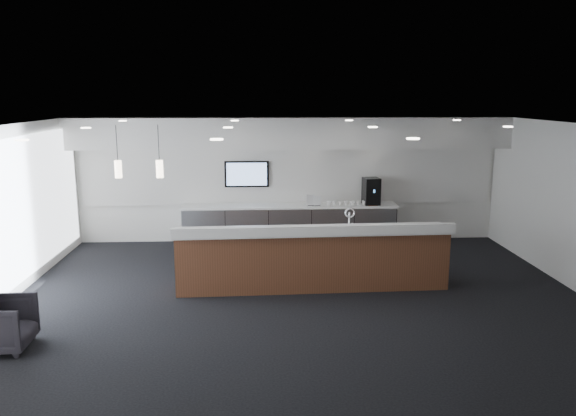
{
  "coord_description": "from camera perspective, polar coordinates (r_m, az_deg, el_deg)",
  "views": [
    {
      "loc": [
        -0.68,
        -9.32,
        3.5
      ],
      "look_at": [
        -0.15,
        1.3,
        1.35
      ],
      "focal_mm": 35.0,
      "sensor_mm": 36.0,
      "label": 1
    }
  ],
  "objects": [
    {
      "name": "info_sign_left",
      "position": [
        13.13,
        3.0,
        0.74
      ],
      "size": [
        0.17,
        0.02,
        0.23
      ],
      "primitive_type": "cube",
      "rotation": [
        0.0,
        0.0,
        0.01
      ],
      "color": "silver",
      "rests_on": "back_credenza"
    },
    {
      "name": "soffit_bulkhead",
      "position": [
        12.92,
        0.16,
        7.68
      ],
      "size": [
        10.0,
        0.9,
        0.7
      ],
      "primitive_type": "cube",
      "color": "silver",
      "rests_on": "back_wall"
    },
    {
      "name": "back_credenza",
      "position": [
        13.33,
        0.14,
        -1.66
      ],
      "size": [
        5.06,
        0.66,
        0.95
      ],
      "color": "gray",
      "rests_on": "ground"
    },
    {
      "name": "cup_0",
      "position": [
        13.35,
        8.33,
        0.54
      ],
      "size": [
        0.11,
        0.11,
        0.1
      ],
      "primitive_type": "imported",
      "color": "white",
      "rests_on": "back_credenza"
    },
    {
      "name": "cup_4",
      "position": [
        13.26,
        5.96,
        0.52
      ],
      "size": [
        0.15,
        0.15,
        0.1
      ],
      "primitive_type": "imported",
      "rotation": [
        0.0,
        0.0,
        2.58
      ],
      "color": "white",
      "rests_on": "back_credenza"
    },
    {
      "name": "left_wall",
      "position": [
        10.47,
        -27.17,
        -0.84
      ],
      "size": [
        0.02,
        8.0,
        3.0
      ],
      "primitive_type": "cube",
      "color": "silver",
      "rests_on": "ground"
    },
    {
      "name": "pendant_right",
      "position": [
        10.49,
        -16.23,
        4.15
      ],
      "size": [
        0.12,
        0.12,
        0.3
      ],
      "primitive_type": "cylinder",
      "color": "#FFE8C6",
      "rests_on": "ceiling"
    },
    {
      "name": "cup_6",
      "position": [
        13.22,
        4.76,
        0.51
      ],
      "size": [
        0.16,
        0.16,
        0.1
      ],
      "primitive_type": "imported",
      "rotation": [
        0.0,
        0.0,
        3.87
      ],
      "color": "white",
      "rests_on": "back_credenza"
    },
    {
      "name": "ceiling",
      "position": [
        9.36,
        1.32,
        8.39
      ],
      "size": [
        10.0,
        8.0,
        0.02
      ],
      "primitive_type": "cube",
      "color": "black",
      "rests_on": "back_wall"
    },
    {
      "name": "cup_5",
      "position": [
        13.24,
        5.36,
        0.52
      ],
      "size": [
        0.12,
        0.12,
        0.1
      ],
      "primitive_type": "imported",
      "rotation": [
        0.0,
        0.0,
        3.23
      ],
      "color": "white",
      "rests_on": "back_credenza"
    },
    {
      "name": "cup_1",
      "position": [
        13.33,
        7.74,
        0.54
      ],
      "size": [
        0.15,
        0.15,
        0.1
      ],
      "primitive_type": "imported",
      "rotation": [
        0.0,
        0.0,
        0.65
      ],
      "color": "white",
      "rests_on": "back_credenza"
    },
    {
      "name": "ground",
      "position": [
        9.98,
        1.24,
        -9.08
      ],
      "size": [
        10.0,
        10.0,
        0.0
      ],
      "primitive_type": "plane",
      "color": "black",
      "rests_on": "ground"
    },
    {
      "name": "cup_3",
      "position": [
        13.28,
        6.55,
        0.53
      ],
      "size": [
        0.14,
        0.14,
        0.1
      ],
      "primitive_type": "imported",
      "rotation": [
        0.0,
        0.0,
        1.94
      ],
      "color": "white",
      "rests_on": "back_credenza"
    },
    {
      "name": "service_counter",
      "position": [
        10.3,
        2.52,
        -5.06
      ],
      "size": [
        5.01,
        1.0,
        1.49
      ],
      "rotation": [
        0.0,
        0.0,
        0.03
      ],
      "color": "brown",
      "rests_on": "ground"
    },
    {
      "name": "alcove_panel",
      "position": [
        13.45,
        0.07,
        3.33
      ],
      "size": [
        9.8,
        0.06,
        1.4
      ],
      "primitive_type": "cube",
      "color": "silver",
      "rests_on": "back_wall"
    },
    {
      "name": "info_sign_right",
      "position": [
        13.12,
        2.28,
        0.81
      ],
      "size": [
        0.2,
        0.05,
        0.26
      ],
      "primitive_type": "cube",
      "rotation": [
        0.0,
        0.0,
        0.16
      ],
      "color": "silver",
      "rests_on": "back_credenza"
    },
    {
      "name": "ceiling_can_lights",
      "position": [
        9.36,
        1.32,
        8.2
      ],
      "size": [
        7.0,
        5.0,
        0.02
      ],
      "primitive_type": null,
      "color": "silver",
      "rests_on": "ceiling"
    },
    {
      "name": "cup_7",
      "position": [
        13.2,
        4.16,
        0.51
      ],
      "size": [
        0.13,
        0.13,
        0.1
      ],
      "primitive_type": "imported",
      "rotation": [
        0.0,
        0.0,
        4.52
      ],
      "color": "white",
      "rests_on": "back_credenza"
    },
    {
      "name": "coffee_machine",
      "position": [
        13.39,
        8.44,
        1.7
      ],
      "size": [
        0.4,
        0.5,
        0.63
      ],
      "rotation": [
        0.0,
        0.0,
        0.1
      ],
      "color": "black",
      "rests_on": "back_credenza"
    },
    {
      "name": "armchair",
      "position": [
        8.9,
        -27.06,
        -10.52
      ],
      "size": [
        0.82,
        0.8,
        0.72
      ],
      "primitive_type": "imported",
      "rotation": [
        0.0,
        0.0,
        1.61
      ],
      "color": "black",
      "rests_on": "ground"
    },
    {
      "name": "back_wall",
      "position": [
        13.49,
        0.06,
        2.92
      ],
      "size": [
        10.0,
        0.02,
        3.0
      ],
      "primitive_type": "cube",
      "color": "silver",
      "rests_on": "ground"
    },
    {
      "name": "cup_2",
      "position": [
        13.3,
        7.15,
        0.53
      ],
      "size": [
        0.14,
        0.14,
        0.1
      ],
      "primitive_type": "imported",
      "rotation": [
        0.0,
        0.0,
        1.29
      ],
      "color": "white",
      "rests_on": "back_credenza"
    },
    {
      "name": "wall_tv",
      "position": [
        13.36,
        -4.21,
        3.46
      ],
      "size": [
        1.05,
        0.08,
        0.62
      ],
      "color": "black",
      "rests_on": "back_wall"
    },
    {
      "name": "pendant_left",
      "position": [
        10.35,
        -12.45,
        4.24
      ],
      "size": [
        0.12,
        0.12,
        0.3
      ],
      "primitive_type": "cylinder",
      "color": "#FFE8C6",
      "rests_on": "ceiling"
    },
    {
      "name": "window_blinds_wall",
      "position": [
        10.45,
        -26.97,
        -0.84
      ],
      "size": [
        0.04,
        7.36,
        2.55
      ],
      "primitive_type": "cube",
      "color": "white",
      "rests_on": "left_wall"
    }
  ]
}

